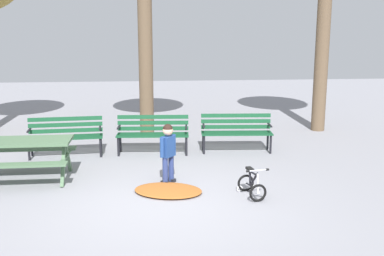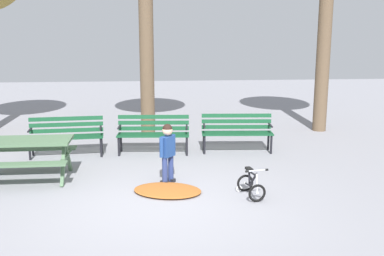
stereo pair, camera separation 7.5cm
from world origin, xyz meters
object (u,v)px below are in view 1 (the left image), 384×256
Objects in this scene: kids_bicycle at (252,185)px; picnic_table at (21,149)px; child_standing at (168,148)px; park_bench_right at (236,129)px; park_bench_far_left at (66,133)px; park_bench_left at (153,131)px.

picnic_table is at bearing 162.86° from kids_bicycle.
kids_bicycle is at bearing -31.11° from child_standing.
park_bench_right reaches higher than picnic_table.
child_standing reaches higher than park_bench_far_left.
park_bench_right is (3.81, 0.04, 0.00)m from park_bench_far_left.
child_standing is at bearing -128.18° from park_bench_right.
park_bench_far_left is 3.81m from park_bench_right.
child_standing is at bearing -83.37° from park_bench_left.
picnic_table is at bearing -145.20° from park_bench_left.
picnic_table is 1.11× the size of park_bench_far_left.
park_bench_right is (1.90, -0.01, 0.00)m from park_bench_left.
park_bench_far_left is at bearing -178.62° from park_bench_left.
park_bench_far_left and park_bench_right have the same top height.
picnic_table is 2.96m from park_bench_left.
park_bench_far_left is 1.91m from park_bench_left.
park_bench_far_left is 1.00× the size of park_bench_left.
park_bench_right is 2.95m from kids_bicycle.
park_bench_left is at bearing 118.67° from kids_bicycle.
picnic_table is 1.72m from park_bench_far_left.
child_standing is (0.25, -2.11, 0.14)m from park_bench_left.
park_bench_right is 2.70× the size of kids_bicycle.
park_bench_far_left is (0.52, 1.64, -0.08)m from picnic_table.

